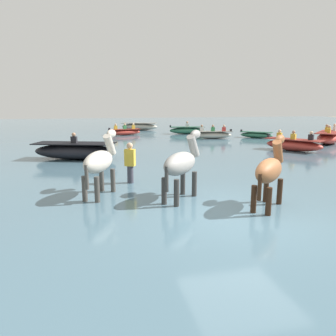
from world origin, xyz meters
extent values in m
plane|color=#84755B|center=(0.00, 0.00, 0.00)|extent=(120.00, 120.00, 0.00)
cube|color=#476675|center=(0.00, 10.00, 0.16)|extent=(90.00, 90.00, 0.32)
ellipsoid|color=gray|center=(-1.11, 1.41, 1.30)|extent=(1.38, 1.44, 0.59)
cylinder|color=#31312F|center=(-0.89, 1.92, 0.50)|extent=(0.14, 0.14, 1.01)
cylinder|color=#31312F|center=(-0.62, 1.68, 0.50)|extent=(0.14, 0.14, 1.01)
cylinder|color=#31312F|center=(-1.59, 1.15, 0.50)|extent=(0.14, 0.14, 1.01)
cylinder|color=#31312F|center=(-1.33, 0.91, 0.50)|extent=(0.14, 0.14, 1.01)
cylinder|color=gray|center=(-0.58, 1.99, 1.68)|extent=(0.54, 0.56, 0.68)
ellipsoid|color=gray|center=(-0.48, 2.10, 1.99)|extent=(0.50, 0.52, 0.25)
cylinder|color=#31312F|center=(-1.58, 0.90, 1.03)|extent=(0.10, 0.10, 0.64)
ellipsoid|color=brown|center=(0.79, 0.28, 1.26)|extent=(1.37, 1.35, 0.57)
cylinder|color=black|center=(1.03, 0.76, 0.49)|extent=(0.13, 0.13, 0.97)
cylinder|color=black|center=(1.27, 0.51, 0.49)|extent=(0.13, 0.13, 0.97)
cylinder|color=black|center=(0.31, 0.06, 0.49)|extent=(0.13, 0.13, 0.97)
cylinder|color=black|center=(0.55, -0.19, 0.49)|extent=(0.13, 0.13, 0.97)
cylinder|color=brown|center=(1.33, 0.81, 1.62)|extent=(0.54, 0.53, 0.66)
ellipsoid|color=brown|center=(1.43, 0.91, 1.93)|extent=(0.50, 0.49, 0.25)
cylinder|color=black|center=(0.30, -0.19, 1.00)|extent=(0.09, 0.09, 0.62)
ellipsoid|color=beige|center=(-3.18, 2.23, 1.29)|extent=(1.10, 1.54, 0.59)
cylinder|color=#45423C|center=(-3.11, 2.77, 0.50)|extent=(0.14, 0.14, 1.00)
cylinder|color=#45423C|center=(-2.79, 2.61, 0.50)|extent=(0.14, 0.14, 1.00)
cylinder|color=#45423C|center=(-3.56, 1.85, 0.50)|extent=(0.14, 0.14, 1.00)
cylinder|color=#45423C|center=(-3.25, 1.69, 0.50)|extent=(0.14, 0.14, 1.00)
cylinder|color=beige|center=(-2.83, 2.92, 1.66)|extent=(0.45, 0.59, 0.67)
ellipsoid|color=beige|center=(-2.77, 3.05, 1.97)|extent=(0.41, 0.54, 0.25)
cylinder|color=#45423C|center=(-3.49, 1.60, 1.02)|extent=(0.09, 0.09, 0.63)
ellipsoid|color=#BC382D|center=(7.39, 8.88, 0.62)|extent=(2.66, 3.13, 0.60)
cube|color=maroon|center=(7.39, 8.88, 0.94)|extent=(2.56, 3.01, 0.04)
cube|color=black|center=(6.54, 10.09, 1.01)|extent=(0.20, 0.19, 0.18)
cube|color=#232328|center=(7.94, 8.22, 1.11)|extent=(0.30, 0.32, 0.30)
sphere|color=beige|center=(7.94, 8.22, 1.35)|extent=(0.18, 0.18, 0.18)
cube|color=gold|center=(7.28, 8.81, 1.11)|extent=(0.30, 0.32, 0.30)
sphere|color=#A37556|center=(7.28, 8.81, 1.35)|extent=(0.18, 0.18, 0.18)
cube|color=gold|center=(6.94, 9.62, 1.11)|extent=(0.30, 0.32, 0.30)
sphere|color=beige|center=(6.94, 9.62, 1.35)|extent=(0.18, 0.18, 0.18)
ellipsoid|color=#337556|center=(8.79, 15.63, 0.53)|extent=(2.35, 2.15, 0.42)
cube|color=#1E4634|center=(8.79, 15.63, 0.76)|extent=(2.26, 2.06, 0.04)
cube|color=black|center=(7.90, 16.39, 0.83)|extent=(0.19, 0.20, 0.18)
ellipsoid|color=#BC382D|center=(-0.84, 20.17, 0.55)|extent=(2.83, 1.35, 0.45)
cube|color=maroon|center=(-0.84, 20.17, 0.79)|extent=(2.71, 1.30, 0.04)
cube|color=black|center=(-2.12, 19.91, 0.86)|extent=(0.15, 0.18, 0.18)
cube|color=gold|center=(-0.09, 20.29, 0.96)|extent=(0.29, 0.23, 0.30)
sphere|color=beige|center=(-0.09, 20.29, 1.20)|extent=(0.18, 0.18, 0.18)
cube|color=#388E51|center=(-0.83, 20.11, 0.96)|extent=(0.29, 0.23, 0.30)
sphere|color=tan|center=(-0.83, 20.11, 1.20)|extent=(0.18, 0.18, 0.18)
cube|color=gold|center=(-1.59, 20.02, 0.96)|extent=(0.29, 0.23, 0.30)
sphere|color=tan|center=(-1.59, 20.02, 1.20)|extent=(0.18, 0.18, 0.18)
ellipsoid|color=black|center=(-4.18, 8.69, 0.68)|extent=(4.06, 2.44, 0.72)
cube|color=black|center=(-4.18, 8.69, 1.06)|extent=(3.89, 2.35, 0.04)
cube|color=#232328|center=(-4.20, 8.64, 1.23)|extent=(0.30, 0.25, 0.30)
sphere|color=#A37556|center=(-4.20, 8.64, 1.47)|extent=(0.18, 0.18, 0.18)
ellipsoid|color=#BC382D|center=(11.67, 11.35, 0.68)|extent=(3.69, 3.58, 0.72)
cube|color=maroon|center=(11.67, 11.35, 1.06)|extent=(3.55, 3.43, 0.04)
cube|color=gold|center=(10.96, 10.54, 1.23)|extent=(0.31, 0.31, 0.30)
sphere|color=tan|center=(10.96, 10.54, 1.47)|extent=(0.18, 0.18, 0.18)
cube|color=gold|center=(11.56, 11.48, 1.23)|extent=(0.31, 0.31, 0.30)
sphere|color=#A37556|center=(11.56, 11.48, 1.47)|extent=(0.18, 0.18, 0.18)
cube|color=white|center=(12.57, 11.97, 1.23)|extent=(0.31, 0.31, 0.30)
sphere|color=beige|center=(12.57, 11.97, 1.47)|extent=(0.18, 0.18, 0.18)
ellipsoid|color=#B2AD9E|center=(5.31, 15.85, 0.58)|extent=(3.00, 1.29, 0.52)
cube|color=slate|center=(5.31, 15.85, 0.86)|extent=(2.88, 1.23, 0.04)
cube|color=black|center=(6.70, 15.68, 0.93)|extent=(0.14, 0.17, 0.18)
cube|color=white|center=(4.51, 16.03, 1.03)|extent=(0.28, 0.21, 0.30)
sphere|color=#A37556|center=(4.51, 16.03, 1.27)|extent=(0.18, 0.18, 0.18)
cube|color=#388E51|center=(5.31, 15.81, 1.03)|extent=(0.28, 0.21, 0.30)
sphere|color=#A37556|center=(5.31, 15.81, 1.27)|extent=(0.18, 0.18, 0.18)
cube|color=red|center=(6.10, 15.62, 1.03)|extent=(0.28, 0.21, 0.30)
sphere|color=tan|center=(6.10, 15.62, 1.27)|extent=(0.18, 0.18, 0.18)
ellipsoid|color=#B2AD9E|center=(1.09, 25.12, 0.65)|extent=(3.81, 2.47, 0.67)
cube|color=slate|center=(1.09, 25.12, 1.01)|extent=(3.66, 2.37, 0.04)
ellipsoid|color=#337556|center=(4.54, 20.03, 0.61)|extent=(3.16, 1.55, 0.57)
cube|color=#1E4634|center=(4.54, 20.03, 0.91)|extent=(3.04, 1.49, 0.04)
cube|color=black|center=(3.11, 20.28, 0.98)|extent=(0.15, 0.18, 0.18)
cube|color=white|center=(4.52, 19.92, 1.08)|extent=(0.29, 0.22, 0.30)
sphere|color=#A37556|center=(4.52, 19.92, 1.32)|extent=(0.18, 0.18, 0.18)
cylinder|color=#383842|center=(-2.18, 3.58, 0.44)|extent=(0.20, 0.20, 0.88)
cube|color=gold|center=(-2.18, 3.58, 1.15)|extent=(0.38, 0.32, 0.54)
sphere|color=tan|center=(-2.18, 3.58, 1.53)|extent=(0.20, 0.20, 0.20)
camera|label=1|loc=(-3.21, -6.36, 2.80)|focal=33.66mm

